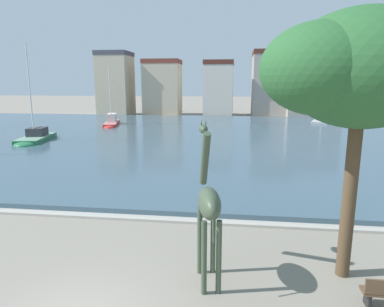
{
  "coord_description": "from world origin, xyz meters",
  "views": [
    {
      "loc": [
        3.98,
        -6.89,
        6.0
      ],
      "look_at": [
        1.64,
        11.4,
        2.2
      ],
      "focal_mm": 32.1,
      "sensor_mm": 36.0,
      "label": 1
    }
  ],
  "objects": [
    {
      "name": "sailboat_red",
      "position": [
        -12.98,
        38.27,
        0.59
      ],
      "size": [
        3.47,
        7.93,
        8.11
      ],
      "color": "red",
      "rests_on": "ground"
    },
    {
      "name": "townhouse_narrow_midrow",
      "position": [
        -9.85,
        57.4,
        5.14
      ],
      "size": [
        6.74,
        5.62,
        10.24
      ],
      "color": "#C6B293",
      "rests_on": "ground"
    },
    {
      "name": "townhouse_wide_warehouse",
      "position": [
        0.7,
        57.17,
        4.99
      ],
      "size": [
        5.29,
        6.71,
        9.95
      ],
      "color": "beige",
      "rests_on": "ground"
    },
    {
      "name": "harbor_water",
      "position": [
        0.0,
        30.4,
        0.18
      ],
      "size": [
        91.48,
        46.0,
        0.35
      ],
      "primitive_type": "cube",
      "color": "#3D5666",
      "rests_on": "ground"
    },
    {
      "name": "giraffe_statue",
      "position": [
        3.24,
        2.76,
        2.47
      ],
      "size": [
        1.03,
        2.74,
        4.84
      ],
      "color": "#3D4C38",
      "rests_on": "ground"
    },
    {
      "name": "quay_edge_coping",
      "position": [
        0.0,
        7.15,
        0.06
      ],
      "size": [
        91.48,
        0.5,
        0.12
      ],
      "primitive_type": "cube",
      "color": "#ADA89E",
      "rests_on": "ground"
    },
    {
      "name": "townhouse_corner_house",
      "position": [
        10.47,
        59.33,
        5.91
      ],
      "size": [
        7.4,
        8.02,
        11.78
      ],
      "color": "gray",
      "rests_on": "ground"
    },
    {
      "name": "shade_tree",
      "position": [
        7.71,
        3.45,
        6.32
      ],
      "size": [
        6.32,
        4.54,
        8.06
      ],
      "color": "brown",
      "rests_on": "ground"
    },
    {
      "name": "townhouse_tall_gabled",
      "position": [
        17.2,
        56.62,
        4.88
      ],
      "size": [
        9.14,
        7.15,
        9.73
      ],
      "color": "gray",
      "rests_on": "ground"
    },
    {
      "name": "sailboat_green",
      "position": [
        -15.79,
        24.42,
        0.55
      ],
      "size": [
        3.35,
        6.92,
        9.7
      ],
      "color": "#236B42",
      "rests_on": "ground"
    },
    {
      "name": "townhouse_end_terrace",
      "position": [
        -18.55,
        56.28,
        5.85
      ],
      "size": [
        5.79,
        6.33,
        11.67
      ],
      "color": "#C6B293",
      "rests_on": "ground"
    },
    {
      "name": "sailboat_grey",
      "position": [
        16.48,
        45.56,
        0.36
      ],
      "size": [
        3.84,
        6.29,
        6.09
      ],
      "color": "#939399",
      "rests_on": "ground"
    }
  ]
}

